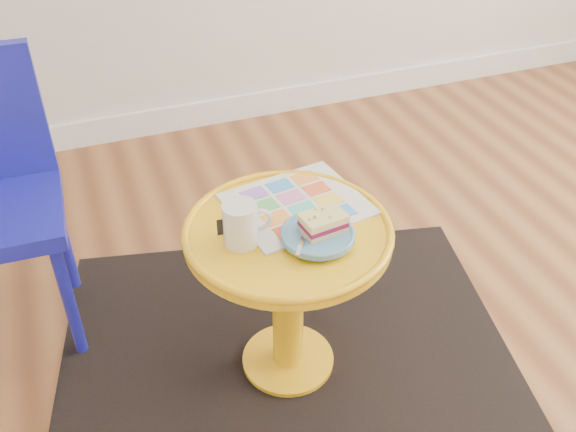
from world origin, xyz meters
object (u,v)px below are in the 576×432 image
object	(u,v)px
plate	(318,235)
side_table	(288,271)
newspaper	(297,204)
mug	(241,223)

from	to	relation	value
plate	side_table	bearing A→B (deg)	125.53
plate	newspaper	bearing A→B (deg)	87.06
mug	plate	distance (m)	0.18
mug	plate	world-z (taller)	mug
newspaper	mug	size ratio (longest dim) A/B	2.81
newspaper	plate	xyz separation A→B (m)	(-0.01, -0.16, 0.02)
plate	mug	bearing A→B (deg)	160.48
newspaper	mug	world-z (taller)	mug
side_table	plate	xyz separation A→B (m)	(0.05, -0.07, 0.16)
newspaper	mug	distance (m)	0.21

